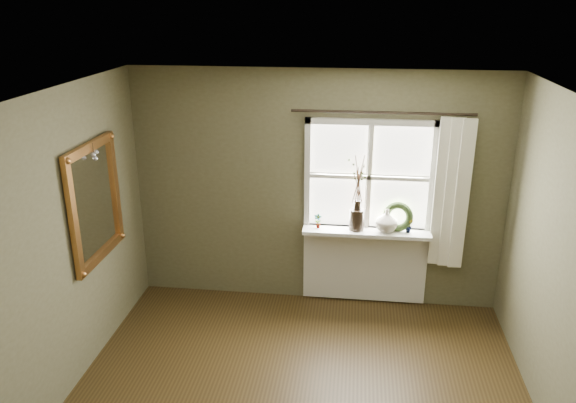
% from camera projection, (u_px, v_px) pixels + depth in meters
% --- Properties ---
extents(ceiling, '(4.50, 4.50, 0.00)m').
position_uv_depth(ceiling, '(293.00, 111.00, 3.51)').
color(ceiling, silver).
rests_on(ceiling, ground).
extents(wall_back, '(4.00, 0.10, 2.60)m').
position_uv_depth(wall_back, '(317.00, 189.00, 6.10)').
color(wall_back, brown).
rests_on(wall_back, ground).
extents(wall_left, '(0.10, 4.50, 2.60)m').
position_uv_depth(wall_left, '(21.00, 277.00, 4.19)').
color(wall_left, brown).
rests_on(wall_left, ground).
extents(window_frame, '(1.36, 0.06, 1.24)m').
position_uv_depth(window_frame, '(369.00, 177.00, 5.91)').
color(window_frame, silver).
rests_on(window_frame, wall_back).
extents(window_sill, '(1.36, 0.26, 0.04)m').
position_uv_depth(window_sill, '(366.00, 232.00, 6.00)').
color(window_sill, silver).
rests_on(window_sill, wall_back).
extents(window_apron, '(1.36, 0.04, 0.88)m').
position_uv_depth(window_apron, '(364.00, 264.00, 6.26)').
color(window_apron, silver).
rests_on(window_apron, ground).
extents(dark_jug, '(0.20, 0.20, 0.23)m').
position_uv_depth(dark_jug, '(357.00, 220.00, 5.97)').
color(dark_jug, black).
rests_on(dark_jug, window_sill).
extents(cream_vase, '(0.28, 0.28, 0.25)m').
position_uv_depth(cream_vase, '(387.00, 220.00, 5.93)').
color(cream_vase, beige).
rests_on(cream_vase, window_sill).
extents(wreath, '(0.34, 0.20, 0.33)m').
position_uv_depth(wreath, '(398.00, 220.00, 5.96)').
color(wreath, '#2C3F1C').
rests_on(wreath, window_sill).
extents(potted_plant_left, '(0.09, 0.07, 0.16)m').
position_uv_depth(potted_plant_left, '(318.00, 221.00, 6.03)').
color(potted_plant_left, '#2C3F1C').
rests_on(potted_plant_left, window_sill).
extents(potted_plant_right, '(0.09, 0.07, 0.15)m').
position_uv_depth(potted_plant_right, '(409.00, 226.00, 5.92)').
color(potted_plant_right, '#2C3F1C').
rests_on(potted_plant_right, window_sill).
extents(curtain, '(0.36, 0.12, 1.59)m').
position_uv_depth(curtain, '(451.00, 194.00, 5.76)').
color(curtain, '#EBE6CB').
rests_on(curtain, wall_back).
extents(curtain_rod, '(1.84, 0.03, 0.03)m').
position_uv_depth(curtain_rod, '(383.00, 113.00, 5.60)').
color(curtain_rod, black).
rests_on(curtain_rod, wall_back).
extents(gilt_mirror, '(0.10, 0.94, 1.12)m').
position_uv_depth(gilt_mirror, '(95.00, 202.00, 5.16)').
color(gilt_mirror, white).
rests_on(gilt_mirror, wall_left).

